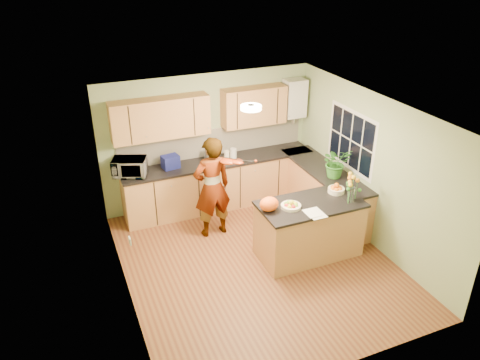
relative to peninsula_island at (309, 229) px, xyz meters
name	(u,v)px	position (x,y,z in m)	size (l,w,h in m)	color
floor	(257,262)	(-0.86, 0.09, -0.47)	(4.50, 4.50, 0.00)	brown
ceiling	(260,111)	(-0.86, 0.09, 2.03)	(4.00, 4.50, 0.02)	silver
wall_back	(208,140)	(-0.86, 2.34, 0.78)	(4.00, 0.02, 2.50)	#9AB07E
wall_front	(346,285)	(-0.86, -2.16, 0.78)	(4.00, 0.02, 2.50)	#9AB07E
wall_left	(121,220)	(-2.86, 0.09, 0.78)	(0.02, 4.50, 2.50)	#9AB07E
wall_right	(371,170)	(1.14, 0.09, 0.78)	(0.02, 4.50, 2.50)	#9AB07E
back_counter	(219,183)	(-0.76, 2.04, 0.00)	(3.64, 0.62, 0.94)	#BC7A4B
right_counter	(323,193)	(0.84, 0.94, 0.00)	(0.62, 2.24, 0.94)	#BC7A4B
splashback	(213,142)	(-0.76, 2.32, 0.73)	(3.60, 0.02, 0.52)	white
upper_cabinets	(201,113)	(-1.04, 2.17, 1.38)	(3.20, 0.34, 0.70)	#BC7A4B
boiler	(294,98)	(0.84, 2.18, 1.43)	(0.40, 0.30, 0.86)	silver
window_right	(351,140)	(1.13, 0.69, 1.08)	(0.01, 1.30, 1.05)	silver
light_switch	(130,241)	(-2.84, -0.51, 0.83)	(0.02, 0.09, 0.09)	silver
ceiling_lamp	(251,107)	(-0.86, 0.39, 1.99)	(0.30, 0.30, 0.07)	#FFEABF
peninsula_island	(309,229)	(0.00, 0.00, 0.00)	(1.63, 0.84, 0.94)	#BC7A4B
fruit_dish	(291,205)	(-0.35, 0.00, 0.51)	(0.31, 0.31, 0.11)	#F3E7C2
orange_bowl	(336,189)	(0.55, 0.15, 0.53)	(0.27, 0.27, 0.16)	#F3E7C2
flower_vase	(353,181)	(0.60, -0.18, 0.81)	(0.28, 0.28, 0.52)	silver
orange_bag	(269,204)	(-0.70, 0.05, 0.58)	(0.29, 0.25, 0.22)	#FF5A15
papers	(315,213)	(-0.10, -0.30, 0.47)	(0.24, 0.33, 0.01)	white
violinist	(212,187)	(-1.21, 1.16, 0.42)	(0.65, 0.43, 1.78)	#EAA58F
violin	(228,161)	(-1.01, 0.94, 0.96)	(0.62, 0.25, 0.12)	#4E1804
microwave	(130,167)	(-2.39, 2.04, 0.63)	(0.56, 0.38, 0.31)	silver
blue_box	(171,162)	(-1.66, 2.07, 0.59)	(0.29, 0.21, 0.23)	navy
kettle	(209,155)	(-0.94, 2.06, 0.60)	(0.17, 0.17, 0.32)	#BBBCC0
jar_cream	(227,155)	(-0.59, 2.07, 0.55)	(0.10, 0.10, 0.15)	#F3E7C2
jar_white	(233,153)	(-0.47, 2.04, 0.56)	(0.12, 0.12, 0.19)	silver
potted_plant	(336,162)	(0.84, 0.64, 0.74)	(0.48, 0.42, 0.53)	#337B29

